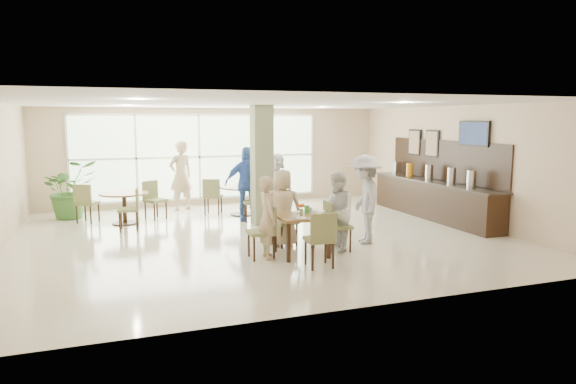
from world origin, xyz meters
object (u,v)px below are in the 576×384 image
object	(u,v)px
teen_left	(268,217)
round_table_left	(124,200)
potted_plant	(70,189)
teen_far	(283,208)
adult_standing	(181,176)
teen_right	(337,211)
buffet_counter	(433,196)
main_table	(301,220)
adult_a	(246,184)
teen_standing	(365,199)
round_table_right	(242,193)
adult_b	(276,183)

from	to	relation	value
teen_left	round_table_left	bearing A→B (deg)	30.04
potted_plant	teen_far	size ratio (longest dim) A/B	0.96
teen_left	adult_standing	xyz separation A→B (m)	(-0.77, 5.50, 0.21)
teen_right	buffet_counter	bearing A→B (deg)	124.89
adult_standing	buffet_counter	bearing A→B (deg)	127.70
main_table	adult_a	world-z (taller)	adult_a
teen_right	adult_a	distance (m)	3.58
potted_plant	adult_standing	distance (m)	2.81
round_table_left	teen_standing	distance (m)	5.77
potted_plant	teen_far	bearing A→B (deg)	-47.97
buffet_counter	adult_a	distance (m)	4.72
potted_plant	teen_right	world-z (taller)	teen_right
teen_right	teen_standing	size ratio (longest dim) A/B	0.85
adult_standing	round_table_left	bearing A→B (deg)	19.78
round_table_right	potted_plant	size ratio (longest dim) A/B	0.76
teen_far	main_table	bearing A→B (deg)	115.58
adult_b	teen_far	bearing A→B (deg)	-24.86
teen_standing	adult_b	distance (m)	3.84
potted_plant	teen_far	world-z (taller)	teen_far
main_table	teen_left	size ratio (longest dim) A/B	0.61
buffet_counter	potted_plant	bearing A→B (deg)	160.65
round_table_left	adult_standing	distance (m)	2.13
adult_standing	adult_b	bearing A→B (deg)	128.34
round_table_right	buffet_counter	world-z (taller)	buffet_counter
adult_standing	adult_a	bearing A→B (deg)	100.54
round_table_left	buffet_counter	xyz separation A→B (m)	(7.38, -1.84, -0.03)
teen_left	adult_a	size ratio (longest dim) A/B	0.82
round_table_left	round_table_right	distance (m)	2.93
teen_left	adult_standing	bearing A→B (deg)	8.50
buffet_counter	teen_left	distance (m)	5.54
round_table_left	adult_b	bearing A→B (deg)	2.46
round_table_right	potted_plant	bearing A→B (deg)	166.50
main_table	teen_standing	size ratio (longest dim) A/B	0.51
teen_standing	round_table_right	bearing A→B (deg)	-141.84
teen_standing	adult_b	world-z (taller)	teen_standing
round_table_left	adult_b	xyz separation A→B (m)	(3.85, 0.17, 0.22)
buffet_counter	teen_far	distance (m)	4.79
teen_far	adult_b	world-z (taller)	adult_b
potted_plant	adult_standing	xyz separation A→B (m)	(2.79, 0.23, 0.22)
teen_standing	teen_right	bearing A→B (deg)	-47.37
potted_plant	teen_standing	world-z (taller)	teen_standing
teen_far	teen_left	bearing A→B (deg)	71.66
round_table_left	adult_b	distance (m)	3.86
round_table_right	teen_left	world-z (taller)	teen_left
round_table_right	teen_standing	xyz separation A→B (m)	(1.56, -3.82, 0.31)
main_table	adult_b	distance (m)	4.36
buffet_counter	teen_right	size ratio (longest dim) A/B	3.10
round_table_right	potted_plant	xyz separation A→B (m)	(-4.18, 1.00, 0.16)
teen_left	main_table	bearing A→B (deg)	-90.64
main_table	teen_right	distance (m)	0.76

